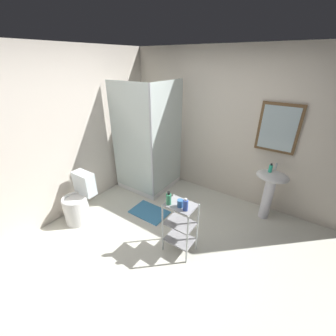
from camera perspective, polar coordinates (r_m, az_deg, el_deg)
The scene contains 13 objects.
ground_plane at distance 3.08m, azimuth -1.20°, elevation -21.55°, with size 4.20×4.20×0.02m, color silver.
wall_back at distance 3.84m, azimuth 15.26°, elevation 10.20°, with size 4.20×0.14×2.50m.
wall_left at distance 3.63m, azimuth -26.14°, elevation 7.37°, with size 0.10×4.20×2.50m, color silver.
shower_stall at distance 4.15m, azimuth -4.87°, elevation 0.58°, with size 0.92×0.92×2.00m.
pedestal_sink at distance 3.62m, azimuth 25.38°, elevation -4.30°, with size 0.46×0.37×0.81m.
sink_faucet at distance 3.60m, azimuth 26.62°, elevation 0.37°, with size 0.03×0.03×0.10m, color silver.
toilet at distance 3.65m, azimuth -22.54°, elevation -8.38°, with size 0.37×0.49×0.76m.
storage_cart at distance 2.81m, azimuth 3.23°, elevation -14.58°, with size 0.38×0.28×0.74m.
hand_soap_bottle at distance 3.48m, azimuth 25.46°, elevation -0.07°, with size 0.05×0.05×0.13m.
shampoo_bottle_blue at distance 2.50m, azimuth 4.65°, elevation -9.70°, with size 0.06×0.06×0.16m.
body_wash_bottle_green at distance 2.58m, azimuth 0.18°, elevation -8.13°, with size 0.06×0.06×0.17m.
rinse_cup at distance 2.56m, azimuth 3.25°, elevation -9.32°, with size 0.07×0.07×0.09m, color #3870B2.
bath_mat at distance 3.69m, azimuth -4.98°, elevation -11.51°, with size 0.60×0.40×0.02m, color teal.
Camera 1 is at (1.21, -1.65, 2.30)m, focal length 23.08 mm.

